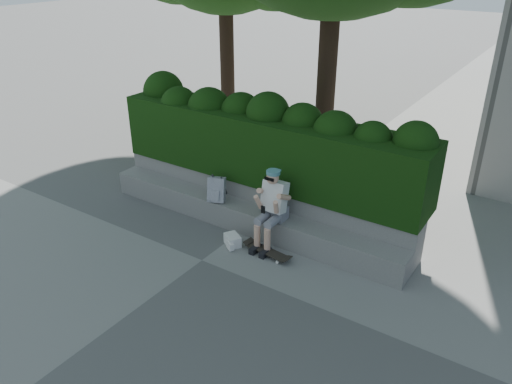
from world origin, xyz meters
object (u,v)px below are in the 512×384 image
Objects in this scene: person at (272,205)px; skateboard at (267,251)px; backpack_ground at (233,240)px; backpack_plaid at (217,190)px.

skateboard is (0.12, -0.34, -0.68)m from person.
person reaches higher than backpack_ground.
person is 0.94m from backpack_ground.
skateboard is at bearing -70.10° from person.
backpack_plaid is (-1.24, 0.08, -0.08)m from person.
person is 0.77m from skateboard.
skateboard is at bearing -39.45° from backpack_plaid.
person is 1.67× the size of skateboard.
backpack_ground reaches higher than skateboard.
backpack_ground is (0.70, -0.49, -0.58)m from backpack_plaid.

